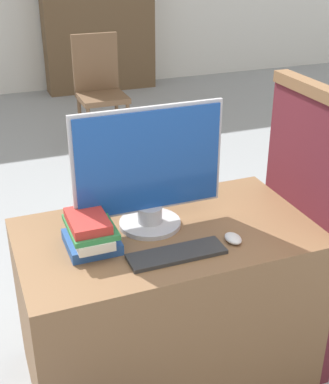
{
  "coord_description": "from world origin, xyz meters",
  "views": [
    {
      "loc": [
        -0.7,
        -1.43,
        1.88
      ],
      "look_at": [
        -0.02,
        0.32,
        0.96
      ],
      "focal_mm": 50.0,
      "sensor_mm": 36.0,
      "label": 1
    }
  ],
  "objects_px": {
    "keyboard": "(177,254)",
    "far_chair": "(99,84)",
    "book_stack": "(90,233)",
    "mouse": "(233,238)",
    "monitor": "(149,171)"
  },
  "relations": [
    {
      "from": "mouse",
      "to": "book_stack",
      "type": "bearing_deg",
      "value": 163.42
    },
    {
      "from": "mouse",
      "to": "far_chair",
      "type": "distance_m",
      "value": 3.35
    },
    {
      "from": "book_stack",
      "to": "far_chair",
      "type": "distance_m",
      "value": 3.3
    },
    {
      "from": "monitor",
      "to": "far_chair",
      "type": "xyz_separation_m",
      "value": [
        0.59,
        3.09,
        -0.45
      ]
    },
    {
      "from": "keyboard",
      "to": "mouse",
      "type": "distance_m",
      "value": 0.25
    },
    {
      "from": "keyboard",
      "to": "far_chair",
      "type": "bearing_deg",
      "value": 80.26
    },
    {
      "from": "mouse",
      "to": "book_stack",
      "type": "xyz_separation_m",
      "value": [
        -0.54,
        0.16,
        0.05
      ]
    },
    {
      "from": "keyboard",
      "to": "mouse",
      "type": "bearing_deg",
      "value": 3.47
    },
    {
      "from": "keyboard",
      "to": "mouse",
      "type": "relative_size",
      "value": 4.22
    },
    {
      "from": "monitor",
      "to": "book_stack",
      "type": "xyz_separation_m",
      "value": [
        -0.27,
        -0.08,
        -0.18
      ]
    },
    {
      "from": "keyboard",
      "to": "far_chair",
      "type": "height_order",
      "value": "far_chair"
    },
    {
      "from": "book_stack",
      "to": "mouse",
      "type": "bearing_deg",
      "value": -16.58
    },
    {
      "from": "keyboard",
      "to": "far_chair",
      "type": "distance_m",
      "value": 3.4
    },
    {
      "from": "monitor",
      "to": "book_stack",
      "type": "relative_size",
      "value": 2.5
    },
    {
      "from": "mouse",
      "to": "far_chair",
      "type": "xyz_separation_m",
      "value": [
        0.32,
        3.33,
        -0.22
      ]
    }
  ]
}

